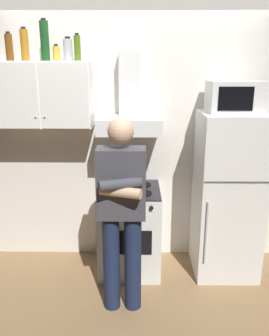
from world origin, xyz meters
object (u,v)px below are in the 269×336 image
(bottle_olive_oil, at_px, (77,48))
(bottle_canister_steel, at_px, (68,50))
(refrigerator, at_px, (227,195))
(bottle_beer_brown, at_px, (9,47))
(bottle_wine_green, at_px, (45,41))
(microwave, at_px, (235,97))
(person_standing, at_px, (122,211))
(range_hood, at_px, (130,111))
(bottle_spice_jar, at_px, (56,53))
(bottle_liquor_amber, at_px, (25,45))
(upper_cabinet, at_px, (44,95))
(stove_oven, at_px, (130,229))

(bottle_olive_oil, bearing_deg, bottle_canister_steel, 163.09)
(bottle_olive_oil, bearing_deg, refrigerator, -4.28)
(bottle_beer_brown, relative_size, bottle_wine_green, 0.71)
(microwave, height_order, person_standing, microwave)
(bottle_canister_steel, bearing_deg, bottle_wine_green, -173.27)
(bottle_wine_green, bearing_deg, range_hood, 1.26)
(bottle_olive_oil, bearing_deg, person_standing, -59.85)
(bottle_spice_jar, bearing_deg, bottle_wine_green, -162.36)
(microwave, height_order, bottle_wine_green, bottle_wine_green)
(bottle_wine_green, bearing_deg, bottle_liquor_amber, -178.52)
(bottle_liquor_amber, relative_size, bottle_olive_oil, 1.22)
(bottle_wine_green, xyz_separation_m, bottle_spice_jar, (0.09, 0.03, -0.11))
(refrigerator, relative_size, microwave, 3.33)
(person_standing, height_order, bottle_canister_steel, bottle_canister_steel)
(microwave, bearing_deg, bottle_wine_green, 176.94)
(upper_cabinet, height_order, bottle_spice_jar, bottle_spice_jar)
(bottle_wine_green, bearing_deg, bottle_olive_oil, -0.69)
(microwave, distance_m, bottle_liquor_amber, 1.94)
(range_hood, xyz_separation_m, microwave, (0.95, -0.11, 0.14))
(upper_cabinet, distance_m, bottle_liquor_amber, 0.46)
(bottle_spice_jar, bearing_deg, upper_cabinet, -174.34)
(bottle_wine_green, bearing_deg, bottle_spice_jar, 17.64)
(stove_oven, xyz_separation_m, bottle_olive_oil, (-0.46, 0.11, 1.73))
(range_hood, distance_m, bottle_canister_steel, 0.78)
(stove_oven, bearing_deg, bottle_beer_brown, 172.27)
(range_hood, relative_size, person_standing, 0.46)
(refrigerator, distance_m, microwave, 0.94)
(range_hood, distance_m, person_standing, 1.01)
(bottle_spice_jar, bearing_deg, range_hood, -1.08)
(bottle_liquor_amber, height_order, bottle_beer_brown, bottle_liquor_amber)
(microwave, relative_size, bottle_beer_brown, 1.90)
(bottle_liquor_amber, bearing_deg, microwave, -2.63)
(person_standing, distance_m, bottle_spice_jar, 1.55)
(bottle_beer_brown, xyz_separation_m, bottle_spice_jar, (0.43, -0.01, -0.05))
(upper_cabinet, bearing_deg, range_hood, 0.09)
(microwave, xyz_separation_m, bottle_canister_steel, (-1.50, 0.11, 0.41))
(bottle_canister_steel, bearing_deg, range_hood, -0.73)
(refrigerator, height_order, bottle_canister_steel, bottle_canister_steel)
(upper_cabinet, xyz_separation_m, stove_oven, (0.80, -0.13, -1.32))
(upper_cabinet, xyz_separation_m, range_hood, (0.80, 0.00, -0.15))
(microwave, bearing_deg, range_hood, 173.54)
(person_standing, distance_m, bottle_wine_green, 1.66)
(stove_oven, bearing_deg, upper_cabinet, 171.10)
(bottle_beer_brown, distance_m, bottle_olive_oil, 0.63)
(range_hood, bearing_deg, bottle_olive_oil, -177.53)
(bottle_olive_oil, height_order, bottle_canister_steel, bottle_olive_oil)
(range_hood, height_order, bottle_wine_green, bottle_wine_green)
(bottle_spice_jar, bearing_deg, bottle_olive_oil, -9.33)
(range_hood, bearing_deg, bottle_canister_steel, 179.27)
(bottle_spice_jar, bearing_deg, bottle_canister_steel, -2.86)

